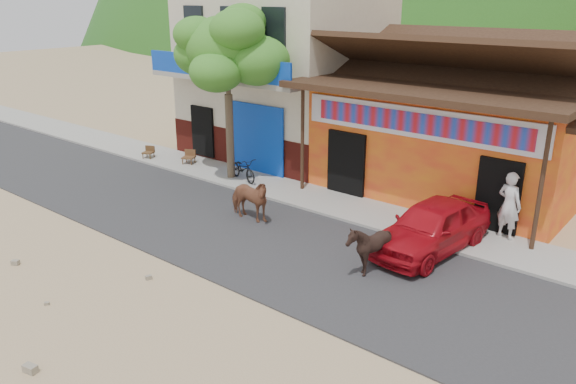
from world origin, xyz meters
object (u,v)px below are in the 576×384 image
Objects in this scene: cow_tan at (249,199)px; cafe_chair_left at (148,147)px; tree at (228,94)px; cow_dark at (369,248)px; red_car at (431,227)px; pedestrian at (509,205)px; cafe_chair_right at (188,151)px; scooter at (243,169)px.

cow_tan is 7.91m from cafe_chair_left.
tree reaches higher than cow_dark.
cafe_chair_left is at bearing -176.68° from red_car.
tree is 4.72m from cow_tan.
cow_tan is 1.80× the size of cafe_chair_left.
cafe_chair_right is at bearing 19.02° from pedestrian.
red_car is at bearing -81.51° from scooter.
cafe_chair_right is (-2.51, 0.17, -2.52)m from tree.
scooter is (-7.14, 3.12, -0.15)m from cow_dark.
tree is 6.92× the size of cafe_chair_left.
tree reaches higher than scooter.
scooter is at bearing 43.88° from cow_tan.
tree is 8.69m from cow_dark.
cow_tan is at bearing -157.66° from red_car.
cafe_chair_left is (-14.00, -1.23, -0.50)m from pedestrian.
tree reaches higher than cafe_chair_left.
cow_dark is 0.82× the size of scooter.
cow_dark is (7.74, -3.12, -2.43)m from tree.
pedestrian is at bearing 62.81° from red_car.
cow_tan is at bearing 43.42° from pedestrian.
cafe_chair_left is at bearing 109.87° from scooter.
cow_tan reaches higher than cafe_chair_right.
cafe_chair_right is at bearing 176.22° from tree.
pedestrian is (1.86, 4.02, 0.36)m from cow_dark.
red_car is 7.79m from scooter.
cow_dark reaches higher than cafe_chair_left.
cow_dark is 4.45m from pedestrian.
pedestrian is 14.06m from cafe_chair_left.
scooter is at bearing 178.87° from red_car.
pedestrian is 1.92× the size of cafe_chair_right.
cafe_chair_left is at bearing 71.65° from cow_tan.
cafe_chair_left is (-7.61, 2.15, -0.14)m from cow_tan.
scooter is at bearing 0.09° from tree.
cafe_chair_left is at bearing 20.57° from pedestrian.
cow_tan is at bearing -50.90° from cafe_chair_right.
cow_dark is 0.70× the size of pedestrian.
red_car is 4.57× the size of cafe_chair_left.
tree is 3.79× the size of scooter.
cafe_chair_right is (-12.11, -0.73, -0.45)m from pedestrian.
tree is 3.22× the size of pedestrian.
scooter is 9.06m from pedestrian.
cow_tan is (3.21, -2.48, -2.42)m from tree.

